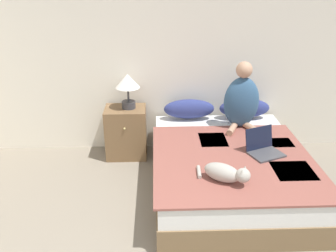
% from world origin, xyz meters
% --- Properties ---
extents(wall_back, '(5.95, 0.05, 2.55)m').
position_xyz_m(wall_back, '(0.00, 3.51, 1.27)').
color(wall_back, silver).
rests_on(wall_back, ground_plane).
extents(bed, '(1.57, 1.93, 0.47)m').
position_xyz_m(bed, '(0.67, 2.47, 0.23)').
color(bed, brown).
rests_on(bed, ground_plane).
extents(pillow_near, '(0.62, 0.21, 0.24)m').
position_xyz_m(pillow_near, '(0.33, 3.31, 0.59)').
color(pillow_near, navy).
rests_on(pillow_near, bed).
extents(pillow_far, '(0.62, 0.21, 0.24)m').
position_xyz_m(pillow_far, '(1.02, 3.31, 0.59)').
color(pillow_far, navy).
rests_on(pillow_far, bed).
extents(person_sitting, '(0.40, 0.39, 0.77)m').
position_xyz_m(person_sitting, '(0.90, 3.04, 0.79)').
color(person_sitting, '#33567A').
rests_on(person_sitting, bed).
extents(cat_tabby, '(0.43, 0.37, 0.18)m').
position_xyz_m(cat_tabby, '(0.52, 1.88, 0.56)').
color(cat_tabby, '#A8A399').
rests_on(cat_tabby, bed).
extents(laptop_open, '(0.40, 0.38, 0.24)m').
position_xyz_m(laptop_open, '(1.00, 2.38, 0.52)').
color(laptop_open, '#424247').
rests_on(laptop_open, bed).
extents(nightstand, '(0.49, 0.40, 0.63)m').
position_xyz_m(nightstand, '(-0.45, 3.25, 0.32)').
color(nightstand, brown).
rests_on(nightstand, ground_plane).
extents(table_lamp, '(0.29, 0.29, 0.42)m').
position_xyz_m(table_lamp, '(-0.40, 3.27, 0.93)').
color(table_lamp, '#38383D').
rests_on(table_lamp, nightstand).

